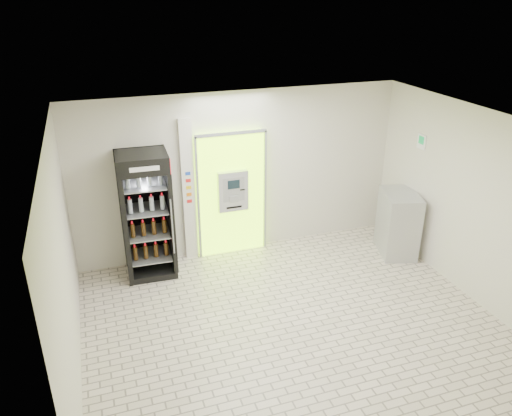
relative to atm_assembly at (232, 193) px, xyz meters
name	(u,v)px	position (x,y,z in m)	size (l,w,h in m)	color
ground	(291,321)	(0.20, -2.41, -1.17)	(6.00, 6.00, 0.00)	beige
room_shell	(295,210)	(0.20, -2.41, 0.67)	(6.00, 6.00, 6.00)	beige
atm_assembly	(232,193)	(0.00, 0.00, 0.00)	(1.30, 0.24, 2.33)	#A2F513
pillar	(188,191)	(-0.78, 0.04, 0.13)	(0.22, 0.11, 2.60)	silver
beverage_cooler	(147,217)	(-1.57, -0.28, -0.12)	(0.85, 0.79, 2.18)	black
steel_cabinet	(398,223)	(2.89, -1.05, -0.58)	(0.85, 1.03, 1.19)	#ACAFB4
exit_sign	(422,142)	(3.19, -1.01, 0.95)	(0.02, 0.22, 0.26)	white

